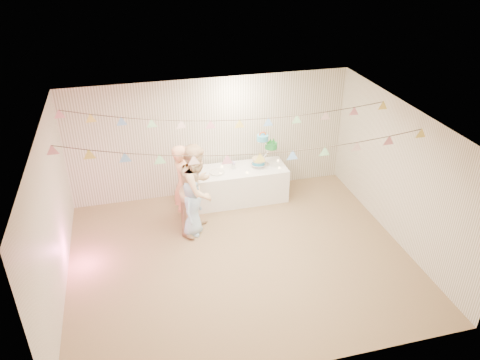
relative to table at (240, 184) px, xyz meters
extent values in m
plane|color=#846647|center=(-0.50, -1.99, -0.37)|extent=(6.00, 6.00, 0.00)
plane|color=silver|center=(-0.50, -1.99, 2.23)|extent=(6.00, 6.00, 0.00)
plane|color=silver|center=(-0.50, 0.51, 0.93)|extent=(6.00, 6.00, 0.00)
plane|color=silver|center=(-0.50, -4.49, 0.93)|extent=(6.00, 6.00, 0.00)
plane|color=silver|center=(-3.50, -1.99, 0.93)|extent=(5.00, 5.00, 0.00)
plane|color=silver|center=(2.50, -1.99, 0.93)|extent=(5.00, 5.00, 0.00)
cube|color=white|center=(0.00, 0.00, 0.00)|extent=(1.98, 0.79, 0.74)
cylinder|color=white|center=(-0.51, -0.05, 0.39)|extent=(0.32, 0.32, 0.02)
imported|color=#FFB285|center=(-1.27, -0.52, 0.46)|extent=(0.43, 0.63, 1.66)
imported|color=#D9B186|center=(-1.06, -0.90, 0.54)|extent=(1.07, 1.12, 1.82)
imported|color=#ADD0F4|center=(-1.19, -1.00, 0.22)|extent=(0.60, 0.68, 1.18)
cylinder|color=#FFD88C|center=(-0.80, -0.15, 0.39)|extent=(0.04, 0.04, 0.03)
cylinder|color=#FFD88C|center=(-0.35, 0.18, 0.39)|extent=(0.04, 0.04, 0.03)
cylinder|color=#FFD88C|center=(0.10, -0.22, 0.39)|extent=(0.04, 0.04, 0.03)
cylinder|color=#FFD88C|center=(0.35, 0.22, 0.39)|extent=(0.04, 0.04, 0.03)
cylinder|color=#FFD88C|center=(0.82, -0.18, 0.39)|extent=(0.04, 0.04, 0.03)
cylinder|color=#FFD88C|center=(0.90, 0.15, 0.39)|extent=(0.04, 0.04, 0.03)
cylinder|color=#FFD88C|center=(-0.45, -0.13, 0.39)|extent=(0.04, 0.04, 0.03)
camera|label=1|loc=(-2.18, -8.48, 4.95)|focal=35.00mm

